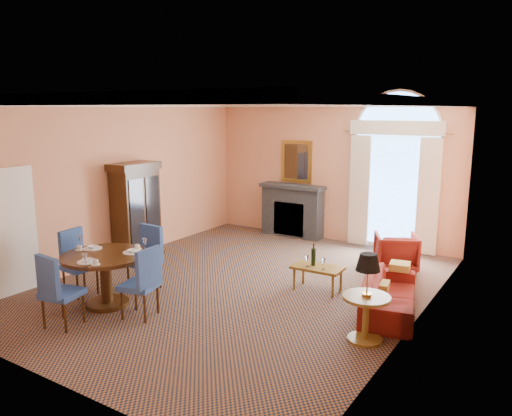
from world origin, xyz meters
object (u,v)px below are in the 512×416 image
Objects in this scene: dining_table at (105,268)px; armchair at (396,252)px; armoire at (136,213)px; coffee_table at (317,267)px; sofa at (389,294)px; side_table at (367,289)px.

dining_table is 1.70× the size of armchair.
coffee_table is at bearing 4.06° from armoire.
armchair is 1.99m from coffee_table.
dining_table is 0.69× the size of sofa.
armoire is at bearing 125.00° from dining_table.
coffee_table is 0.72× the size of side_table.
sofa is at bearing 0.74° from armoire.
dining_table is at bearing -138.32° from coffee_table.
dining_table is 3.99m from side_table.
side_table is (3.86, 1.01, 0.12)m from dining_table.
coffee_table reaches higher than armchair.
sofa is (3.81, 2.15, -0.33)m from dining_table.
armoire is 1.67× the size of side_table.
armoire is 1.49× the size of dining_table.
sofa is 1.61× the size of side_table.
dining_table is at bearing 25.79° from armchair.
armoire reaches higher than side_table.
armoire is 2.57m from dining_table.
armchair is (4.74, 2.11, -0.60)m from armoire.
side_table is at bearing 74.15° from armchair.
side_table is at bearing 14.65° from dining_table.
armoire reaches higher than sofa.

